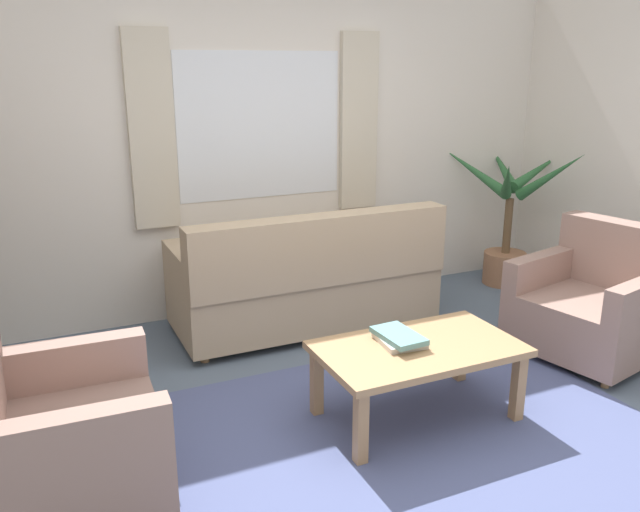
{
  "coord_description": "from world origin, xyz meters",
  "views": [
    {
      "loc": [
        -1.7,
        -2.57,
        1.92
      ],
      "look_at": [
        -0.19,
        0.7,
        0.84
      ],
      "focal_mm": 36.57,
      "sensor_mm": 36.0,
      "label": 1
    }
  ],
  "objects_px": {
    "armchair_right": "(594,304)",
    "book_stack_on_table": "(399,338)",
    "coffee_table": "(418,355)",
    "potted_plant": "(509,226)",
    "couch": "(307,282)",
    "armchair_left": "(51,438)"
  },
  "relations": [
    {
      "from": "armchair_right",
      "to": "book_stack_on_table",
      "type": "xyz_separation_m",
      "value": [
        -1.64,
        -0.16,
        0.12
      ]
    },
    {
      "from": "coffee_table",
      "to": "potted_plant",
      "type": "xyz_separation_m",
      "value": [
        2.01,
        1.65,
        0.15
      ]
    },
    {
      "from": "potted_plant",
      "to": "armchair_right",
      "type": "bearing_deg",
      "value": -107.65
    },
    {
      "from": "armchair_right",
      "to": "book_stack_on_table",
      "type": "distance_m",
      "value": 1.65
    },
    {
      "from": "armchair_left",
      "to": "coffee_table",
      "type": "xyz_separation_m",
      "value": [
        1.87,
        -0.01,
        0.03
      ]
    },
    {
      "from": "potted_plant",
      "to": "book_stack_on_table",
      "type": "bearing_deg",
      "value": -142.96
    },
    {
      "from": "coffee_table",
      "to": "potted_plant",
      "type": "bearing_deg",
      "value": 39.37
    },
    {
      "from": "book_stack_on_table",
      "to": "potted_plant",
      "type": "xyz_separation_m",
      "value": [
        2.09,
        1.57,
        0.06
      ]
    },
    {
      "from": "armchair_right",
      "to": "potted_plant",
      "type": "relative_size",
      "value": 0.78
    },
    {
      "from": "couch",
      "to": "coffee_table",
      "type": "relative_size",
      "value": 1.73
    },
    {
      "from": "couch",
      "to": "potted_plant",
      "type": "height_order",
      "value": "potted_plant"
    },
    {
      "from": "book_stack_on_table",
      "to": "armchair_left",
      "type": "bearing_deg",
      "value": -178.03
    },
    {
      "from": "coffee_table",
      "to": "book_stack_on_table",
      "type": "relative_size",
      "value": 3.45
    },
    {
      "from": "armchair_left",
      "to": "book_stack_on_table",
      "type": "xyz_separation_m",
      "value": [
        1.79,
        0.06,
        0.12
      ]
    },
    {
      "from": "armchair_left",
      "to": "book_stack_on_table",
      "type": "bearing_deg",
      "value": -85.81
    },
    {
      "from": "armchair_right",
      "to": "potted_plant",
      "type": "bearing_deg",
      "value": 149.55
    },
    {
      "from": "armchair_right",
      "to": "coffee_table",
      "type": "xyz_separation_m",
      "value": [
        -1.56,
        -0.23,
        0.03
      ]
    },
    {
      "from": "coffee_table",
      "to": "book_stack_on_table",
      "type": "distance_m",
      "value": 0.14
    },
    {
      "from": "armchair_right",
      "to": "book_stack_on_table",
      "type": "height_order",
      "value": "armchair_right"
    },
    {
      "from": "armchair_right",
      "to": "potted_plant",
      "type": "distance_m",
      "value": 1.5
    },
    {
      "from": "couch",
      "to": "coffee_table",
      "type": "distance_m",
      "value": 1.42
    },
    {
      "from": "armchair_right",
      "to": "potted_plant",
      "type": "xyz_separation_m",
      "value": [
        0.45,
        1.41,
        0.18
      ]
    }
  ]
}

